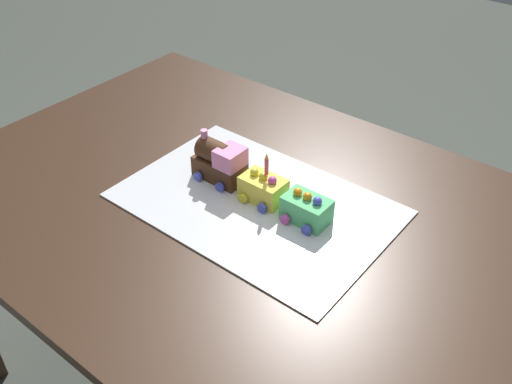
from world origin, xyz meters
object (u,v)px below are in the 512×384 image
at_px(cake_car_gondola_mint_green, 307,209).
at_px(birthday_candle, 267,164).
at_px(cake_locomotive, 220,162).
at_px(cake_car_hopper_lemon, 263,188).
at_px(dining_table, 234,234).

distance_m(cake_car_gondola_mint_green, birthday_candle, 0.13).
xyz_separation_m(cake_locomotive, cake_car_gondola_mint_green, (0.25, 0.00, -0.02)).
xyz_separation_m(cake_locomotive, cake_car_hopper_lemon, (0.13, 0.00, -0.02)).
height_order(cake_locomotive, cake_car_hopper_lemon, cake_locomotive).
xyz_separation_m(dining_table, cake_car_gondola_mint_green, (0.17, 0.04, 0.14)).
bearing_deg(cake_car_gondola_mint_green, cake_locomotive, -180.00).
bearing_deg(dining_table, cake_locomotive, 151.63).
height_order(cake_locomotive, birthday_candle, birthday_candle).
height_order(cake_car_hopper_lemon, birthday_candle, birthday_candle).
bearing_deg(cake_car_hopper_lemon, cake_car_gondola_mint_green, 0.00).
distance_m(dining_table, cake_locomotive, 0.18).
bearing_deg(cake_locomotive, cake_car_gondola_mint_green, 0.00).
relative_size(cake_locomotive, birthday_candle, 2.59).
xyz_separation_m(cake_locomotive, birthday_candle, (0.14, 0.00, 0.05)).
bearing_deg(cake_car_gondola_mint_green, dining_table, -167.25).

